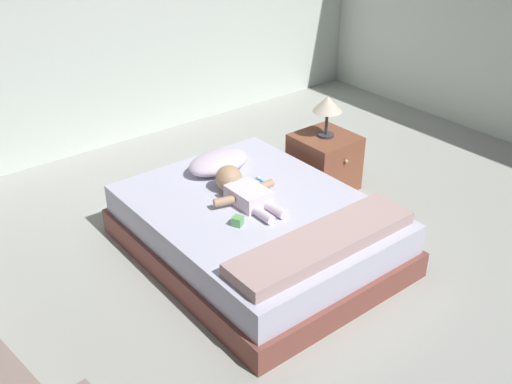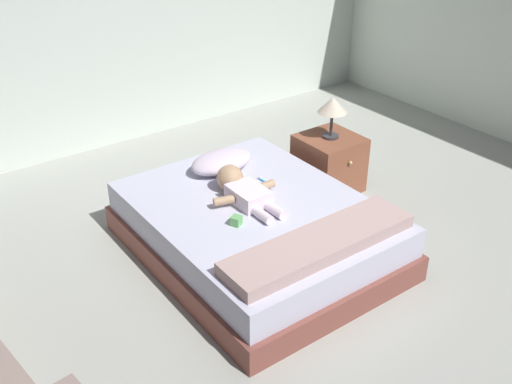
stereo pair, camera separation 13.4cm
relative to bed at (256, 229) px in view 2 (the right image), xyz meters
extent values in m
plane|color=#A8ABA2|center=(0.16, -0.65, -0.19)|extent=(8.00, 8.00, 0.00)
cube|color=brown|center=(0.00, 0.00, -0.10)|extent=(1.43, 1.85, 0.18)
cube|color=silver|center=(0.00, 0.00, 0.09)|extent=(1.38, 1.77, 0.21)
ellipsoid|color=silver|center=(0.09, 0.56, 0.27)|extent=(0.49, 0.30, 0.15)
cube|color=white|center=(-0.02, 0.05, 0.25)|extent=(0.21, 0.29, 0.11)
sphere|color=tan|center=(-0.02, 0.28, 0.29)|extent=(0.19, 0.19, 0.19)
cylinder|color=tan|center=(-0.19, 0.10, 0.25)|extent=(0.15, 0.10, 0.06)
cylinder|color=tan|center=(0.15, 0.10, 0.25)|extent=(0.14, 0.06, 0.06)
cylinder|color=white|center=(-0.08, -0.17, 0.23)|extent=(0.06, 0.18, 0.06)
cylinder|color=white|center=(0.03, -0.17, 0.23)|extent=(0.06, 0.18, 0.06)
cube|color=#2891DC|center=(0.23, 0.21, 0.20)|extent=(0.02, 0.12, 0.01)
cube|color=white|center=(0.24, 0.27, 0.22)|extent=(0.02, 0.02, 0.01)
cube|color=brown|center=(1.04, 0.40, 0.04)|extent=(0.46, 0.46, 0.47)
sphere|color=tan|center=(1.04, 0.15, 0.15)|extent=(0.03, 0.03, 0.03)
cylinder|color=#333338|center=(1.04, 0.40, 0.29)|extent=(0.13, 0.13, 0.02)
cylinder|color=#333338|center=(1.04, 0.40, 0.40)|extent=(0.02, 0.02, 0.20)
cone|color=beige|center=(1.04, 0.40, 0.56)|extent=(0.24, 0.24, 0.12)
cube|color=#B69792|center=(0.00, -0.64, 0.24)|extent=(1.29, 0.32, 0.08)
cube|color=#67B363|center=(-0.25, -0.13, 0.23)|extent=(0.08, 0.08, 0.06)
camera|label=1|loc=(-2.15, -2.71, 2.26)|focal=41.71mm
camera|label=2|loc=(-2.04, -2.79, 2.26)|focal=41.71mm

